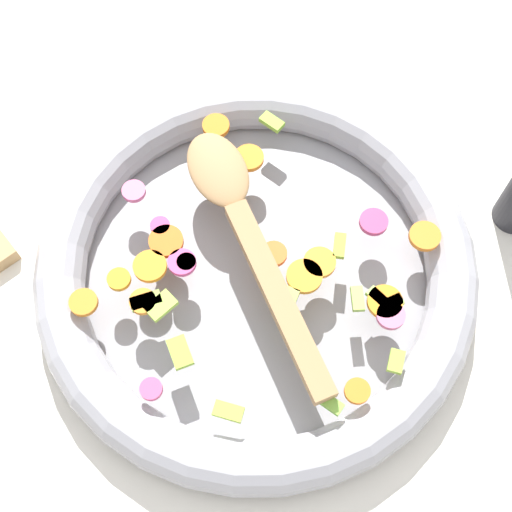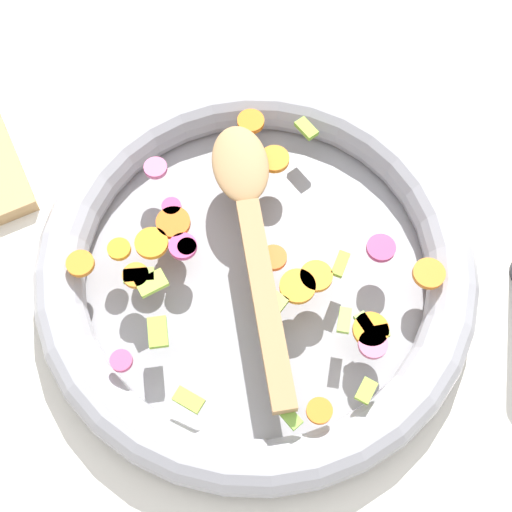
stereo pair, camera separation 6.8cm
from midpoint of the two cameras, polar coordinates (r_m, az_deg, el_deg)
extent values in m
plane|color=silver|center=(0.72, -2.67, -1.94)|extent=(4.00, 4.00, 0.00)
cylinder|color=gray|center=(0.72, -2.69, -1.76)|extent=(0.39, 0.39, 0.01)
torus|color=#9E9EA5|center=(0.70, -2.75, -1.15)|extent=(0.44, 0.44, 0.05)
cylinder|color=orange|center=(0.68, -13.71, -2.14)|extent=(0.03, 0.03, 0.01)
cylinder|color=orange|center=(0.68, -16.41, -3.90)|extent=(0.04, 0.04, 0.01)
cylinder|color=orange|center=(0.63, 5.05, -11.07)|extent=(0.03, 0.03, 0.01)
cylinder|color=orange|center=(0.67, -1.42, -0.15)|extent=(0.03, 0.03, 0.01)
cylinder|color=orange|center=(0.67, 1.01, -1.96)|extent=(0.04, 0.04, 0.01)
cylinder|color=orange|center=(0.66, 7.42, -4.00)|extent=(0.04, 0.04, 0.01)
cylinder|color=orange|center=(0.67, -11.92, -3.91)|extent=(0.03, 0.03, 0.01)
cylinder|color=orange|center=(0.67, 2.26, -0.84)|extent=(0.04, 0.04, 0.01)
cylinder|color=orange|center=(0.69, 10.68, 1.27)|extent=(0.04, 0.04, 0.01)
cylinder|color=orange|center=(0.73, -3.24, 7.57)|extent=(0.04, 0.04, 0.01)
cylinder|color=orange|center=(0.75, -5.84, 10.05)|extent=(0.04, 0.04, 0.01)
cylinder|color=orange|center=(0.68, -11.30, -1.12)|extent=(0.04, 0.04, 0.01)
cylinder|color=orange|center=(0.69, -9.99, 0.86)|extent=(0.04, 0.04, 0.01)
cube|color=#99C53F|center=(0.64, 8.20, -8.69)|extent=(0.02, 0.02, 0.01)
cube|color=#A1CF53|center=(0.66, 5.25, -3.76)|extent=(0.03, 0.02, 0.01)
cube|color=#A4C93F|center=(0.63, -5.37, -12.63)|extent=(0.03, 0.03, 0.01)
cube|color=#91BF3B|center=(0.65, -9.10, -7.96)|extent=(0.03, 0.03, 0.01)
cube|color=#A8D852|center=(0.66, 7.96, -4.07)|extent=(0.02, 0.02, 0.01)
cube|color=#94BB36|center=(0.68, 3.89, 0.52)|extent=(0.03, 0.03, 0.01)
cube|color=#A9D95D|center=(0.66, 7.17, -3.94)|extent=(0.03, 0.01, 0.01)
cube|color=#A3BF53|center=(0.66, -0.52, -3.98)|extent=(0.03, 0.03, 0.01)
cube|color=#8BC238|center=(0.75, -1.34, 10.42)|extent=(0.03, 0.02, 0.01)
cube|color=#8DAC45|center=(0.67, -11.67, -3.87)|extent=(0.02, 0.03, 0.01)
cube|color=#80BC42|center=(0.63, 2.91, -12.07)|extent=(0.02, 0.02, 0.01)
cube|color=#A5D347|center=(0.67, -10.52, -4.26)|extent=(0.02, 0.03, 0.01)
cylinder|color=#C53B6E|center=(0.69, 6.67, 2.43)|extent=(0.03, 0.03, 0.01)
cylinder|color=#DA6993|center=(0.66, 7.85, -5.07)|extent=(0.04, 0.04, 0.01)
cylinder|color=#D34B7B|center=(0.64, -11.42, -10.75)|extent=(0.03, 0.03, 0.01)
cylinder|color=#DC4585|center=(0.68, -8.78, -0.84)|extent=(0.03, 0.03, 0.01)
cylinder|color=#CC3A71|center=(0.70, -10.42, 2.06)|extent=(0.03, 0.03, 0.01)
cylinder|color=pink|center=(0.72, -12.41, 4.81)|extent=(0.03, 0.03, 0.01)
cylinder|color=#DC5881|center=(0.68, -8.43, -0.83)|extent=(0.03, 0.03, 0.01)
cube|color=#A87F51|center=(0.65, -1.20, -3.64)|extent=(0.20, 0.08, 0.01)
ellipsoid|color=#A87F51|center=(0.71, -5.81, 6.64)|extent=(0.10, 0.08, 0.01)
camera|label=1|loc=(0.03, -92.88, -6.25)|focal=50.00mm
camera|label=2|loc=(0.03, 87.12, 6.25)|focal=50.00mm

